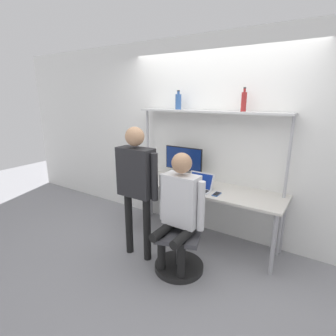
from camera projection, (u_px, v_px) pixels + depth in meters
ground_plane at (187, 249)px, 3.40m from camera, size 12.00×12.00×0.00m
wall_back at (213, 139)px, 3.59m from camera, size 8.00×0.06×2.70m
desk at (200, 192)px, 3.49m from camera, size 2.15×0.63×0.77m
shelf_unit at (209, 129)px, 3.42m from camera, size 2.04×0.25×1.75m
monitor at (183, 161)px, 3.71m from camera, size 0.58×0.21×0.47m
laptop at (200, 185)px, 3.35m from camera, size 0.34×0.22×0.21m
cell_phone at (217, 194)px, 3.18m from camera, size 0.07×0.15×0.01m
office_chair at (180, 245)px, 2.99m from camera, size 0.58×0.58×0.91m
person_seated at (179, 204)px, 2.81m from camera, size 0.55×0.47×1.36m
person_standing at (136, 177)px, 3.02m from camera, size 0.60×0.22×1.60m
bottle_blue at (178, 101)px, 3.57m from camera, size 0.08×0.08×0.25m
bottle_red at (244, 101)px, 3.09m from camera, size 0.06×0.06×0.28m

